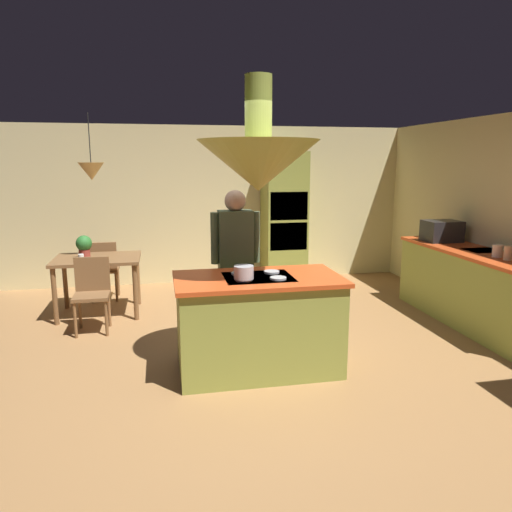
# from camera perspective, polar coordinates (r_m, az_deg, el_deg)

# --- Properties ---
(ground) EXTENTS (8.16, 8.16, 0.00)m
(ground) POSITION_cam_1_polar(r_m,az_deg,el_deg) (4.97, -0.22, -12.32)
(ground) COLOR #9E7042
(wall_back) EXTENTS (6.80, 0.10, 2.55)m
(wall_back) POSITION_cam_1_polar(r_m,az_deg,el_deg) (8.00, -5.06, 6.07)
(wall_back) COLOR beige
(wall_back) RESTS_ON ground
(kitchen_island) EXTENTS (1.57, 0.87, 0.94)m
(kitchen_island) POSITION_cam_1_polar(r_m,az_deg,el_deg) (4.62, 0.26, -8.00)
(kitchen_island) COLOR #939E42
(kitchen_island) RESTS_ON ground
(counter_run_right) EXTENTS (0.73, 2.39, 0.92)m
(counter_run_right) POSITION_cam_1_polar(r_m,az_deg,el_deg) (6.47, 24.20, -3.33)
(counter_run_right) COLOR #939E42
(counter_run_right) RESTS_ON ground
(oven_tower) EXTENTS (0.66, 0.62, 2.14)m
(oven_tower) POSITION_cam_1_polar(r_m,az_deg,el_deg) (7.83, 3.36, 4.46)
(oven_tower) COLOR #939E42
(oven_tower) RESTS_ON ground
(dining_table) EXTENTS (1.08, 0.82, 0.76)m
(dining_table) POSITION_cam_1_polar(r_m,az_deg,el_deg) (6.56, -18.32, -1.08)
(dining_table) COLOR brown
(dining_table) RESTS_ON ground
(person_at_island) EXTENTS (0.53, 0.23, 1.69)m
(person_at_island) POSITION_cam_1_polar(r_m,az_deg,el_deg) (5.14, -2.44, -0.17)
(person_at_island) COLOR tan
(person_at_island) RESTS_ON ground
(range_hood) EXTENTS (1.10, 1.10, 1.00)m
(range_hood) POSITION_cam_1_polar(r_m,az_deg,el_deg) (4.36, 0.28, 11.07)
(range_hood) COLOR #939E42
(pendant_light_over_table) EXTENTS (0.32, 0.32, 0.82)m
(pendant_light_over_table) POSITION_cam_1_polar(r_m,az_deg,el_deg) (6.42, -18.98, 9.51)
(pendant_light_over_table) COLOR #E0B266
(chair_facing_island) EXTENTS (0.40, 0.40, 0.87)m
(chair_facing_island) POSITION_cam_1_polar(r_m,az_deg,el_deg) (5.99, -18.92, -3.74)
(chair_facing_island) COLOR brown
(chair_facing_island) RESTS_ON ground
(chair_by_back_wall) EXTENTS (0.40, 0.40, 0.87)m
(chair_by_back_wall) POSITION_cam_1_polar(r_m,az_deg,el_deg) (7.20, -17.67, -1.20)
(chair_by_back_wall) COLOR brown
(chair_by_back_wall) RESTS_ON ground
(potted_plant_on_table) EXTENTS (0.20, 0.20, 0.30)m
(potted_plant_on_table) POSITION_cam_1_polar(r_m,az_deg,el_deg) (6.49, -19.77, 1.16)
(potted_plant_on_table) COLOR #99382D
(potted_plant_on_table) RESTS_ON dining_table
(cup_on_table) EXTENTS (0.07, 0.07, 0.09)m
(cup_on_table) POSITION_cam_1_polar(r_m,az_deg,el_deg) (6.36, -20.09, -0.18)
(cup_on_table) COLOR white
(cup_on_table) RESTS_ON dining_table
(canister_flour) EXTENTS (0.10, 0.10, 0.16)m
(canister_flour) POSITION_cam_1_polar(r_m,az_deg,el_deg) (5.91, 27.86, 0.30)
(canister_flour) COLOR #E0B78C
(canister_flour) RESTS_ON counter_run_right
(canister_sugar) EXTENTS (0.11, 0.11, 0.14)m
(canister_sugar) POSITION_cam_1_polar(r_m,az_deg,el_deg) (6.05, 26.79, 0.55)
(canister_sugar) COLOR silver
(canister_sugar) RESTS_ON counter_run_right
(microwave_on_counter) EXTENTS (0.46, 0.36, 0.28)m
(microwave_on_counter) POSITION_cam_1_polar(r_m,az_deg,el_deg) (6.93, 21.22, 2.79)
(microwave_on_counter) COLOR #232326
(microwave_on_counter) RESTS_ON counter_run_right
(cooking_pot_on_cooktop) EXTENTS (0.18, 0.18, 0.12)m
(cooking_pot_on_cooktop) POSITION_cam_1_polar(r_m,az_deg,el_deg) (4.32, -1.47, -1.96)
(cooking_pot_on_cooktop) COLOR #B2B2B7
(cooking_pot_on_cooktop) RESTS_ON kitchen_island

